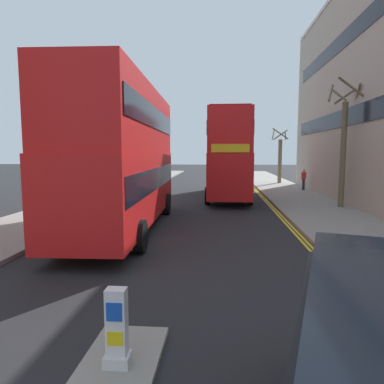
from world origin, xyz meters
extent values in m
cube|color=gray|center=(6.50, 16.00, 0.07)|extent=(4.00, 80.00, 0.14)
cube|color=gray|center=(-6.50, 16.00, 0.07)|extent=(4.00, 80.00, 0.14)
cube|color=yellow|center=(4.40, 14.00, 0.00)|extent=(0.10, 56.00, 0.01)
cube|color=yellow|center=(4.24, 14.00, 0.00)|extent=(0.10, 56.00, 0.01)
cube|color=gray|center=(0.00, 4.40, 0.05)|extent=(1.10, 2.20, 0.10)
cube|color=silver|center=(0.00, 4.40, 0.18)|extent=(0.36, 0.28, 0.16)
cube|color=white|center=(0.00, 4.40, 0.73)|extent=(0.28, 0.20, 0.95)
cube|color=blue|center=(0.00, 4.30, 0.92)|extent=(0.22, 0.01, 0.26)
cube|color=yellow|center=(0.00, 4.30, 0.54)|extent=(0.22, 0.01, 0.20)
cube|color=red|center=(-2.37, 13.45, 1.74)|extent=(2.86, 10.88, 2.60)
cube|color=red|center=(-2.37, 13.45, 4.29)|extent=(2.80, 10.66, 2.50)
cube|color=black|center=(-2.37, 13.45, 2.04)|extent=(2.88, 10.45, 0.84)
cube|color=black|center=(-2.37, 13.45, 4.39)|extent=(2.86, 10.23, 0.80)
cube|color=yellow|center=(-2.55, 18.83, 3.29)|extent=(2.00, 0.13, 0.44)
cube|color=maroon|center=(-2.37, 13.45, 5.59)|extent=(2.57, 9.79, 0.10)
cylinder|color=black|center=(-3.74, 16.76, 0.52)|extent=(0.33, 1.05, 1.04)
cylinder|color=black|center=(-1.24, 16.84, 0.52)|extent=(0.33, 1.05, 1.04)
cylinder|color=black|center=(-3.51, 10.07, 0.52)|extent=(0.33, 1.05, 1.04)
cylinder|color=black|center=(-1.01, 10.15, 0.52)|extent=(0.33, 1.05, 1.04)
cube|color=red|center=(1.90, 23.71, 1.74)|extent=(2.51, 10.80, 2.60)
cube|color=red|center=(1.90, 23.71, 4.29)|extent=(2.46, 10.59, 2.50)
cube|color=black|center=(1.90, 23.71, 2.04)|extent=(2.54, 10.37, 0.84)
cube|color=black|center=(1.90, 23.71, 4.39)|extent=(2.53, 10.15, 0.80)
cube|color=yellow|center=(1.90, 18.33, 3.29)|extent=(2.00, 0.06, 0.44)
cube|color=maroon|center=(1.90, 23.71, 5.59)|extent=(2.25, 9.72, 0.10)
cylinder|color=black|center=(3.15, 20.36, 0.52)|extent=(0.30, 1.04, 1.04)
cylinder|color=black|center=(0.65, 20.36, 0.52)|extent=(0.30, 1.04, 1.04)
cylinder|color=black|center=(3.15, 27.06, 0.52)|extent=(0.30, 1.04, 1.04)
cylinder|color=black|center=(0.65, 27.06, 0.52)|extent=(0.30, 1.04, 1.04)
cylinder|color=black|center=(2.44, 3.90, 0.34)|extent=(0.40, 0.71, 0.68)
cylinder|color=#2D2D38|center=(7.90, 27.68, 0.56)|extent=(0.22, 0.22, 0.85)
cube|color=red|center=(7.90, 27.68, 1.27)|extent=(0.34, 0.22, 0.56)
sphere|color=tan|center=(7.90, 27.68, 1.66)|extent=(0.20, 0.20, 0.20)
cylinder|color=#6B6047|center=(7.90, 19.13, 2.92)|extent=(0.30, 0.30, 5.56)
cylinder|color=#6B6047|center=(8.47, 19.02, 6.11)|extent=(0.36, 1.21, 0.89)
cylinder|color=#6B6047|center=(8.08, 19.66, 6.10)|extent=(1.15, 0.49, 0.87)
cylinder|color=#6B6047|center=(7.22, 19.42, 6.22)|extent=(0.70, 1.46, 1.12)
cylinder|color=#6B6047|center=(7.50, 18.92, 6.02)|extent=(0.55, 0.91, 0.72)
cylinder|color=#6B6047|center=(7.98, 18.35, 6.25)|extent=(1.61, 0.28, 1.18)
cylinder|color=#6B6047|center=(7.13, 34.30, 2.23)|extent=(0.37, 0.37, 4.18)
cylinder|color=#6B6047|center=(7.57, 34.20, 4.63)|extent=(0.34, 0.94, 0.71)
cylinder|color=#6B6047|center=(7.22, 34.96, 4.78)|extent=(1.37, 0.29, 1.00)
cylinder|color=#6B6047|center=(6.47, 34.48, 4.81)|extent=(0.49, 1.40, 1.05)
cylinder|color=#6B6047|center=(7.00, 33.58, 4.84)|extent=(1.50, 0.40, 1.11)
cube|color=black|center=(8.48, 19.32, 9.59)|extent=(0.04, 24.64, 1.00)
cube|color=black|center=(8.48, 19.32, 5.06)|extent=(0.04, 24.64, 1.00)
camera|label=1|loc=(1.41, -0.06, 3.06)|focal=32.51mm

